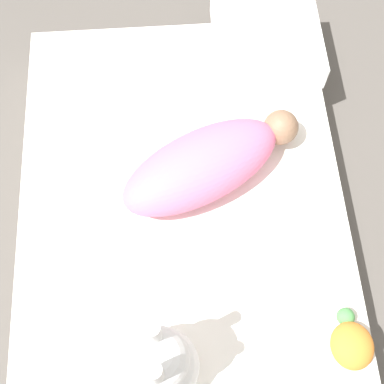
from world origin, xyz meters
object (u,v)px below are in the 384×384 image
pillow (266,39)px  turtle_plush (351,343)px  bunny_plush (160,364)px  swaddled_baby (206,164)px

pillow → turtle_plush: 0.95m
bunny_plush → swaddled_baby: bearing=-15.7°
pillow → bunny_plush: (-0.97, 0.37, 0.09)m
pillow → turtle_plush: pillow is taller
swaddled_baby → turtle_plush: 0.59m
swaddled_baby → bunny_plush: size_ratio=1.46×
pillow → swaddled_baby: bearing=153.1°
swaddled_baby → bunny_plush: bunny_plush is taller
swaddled_baby → turtle_plush: bearing=-83.0°
bunny_plush → turtle_plush: bearing=-86.6°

